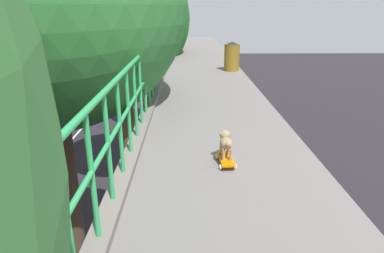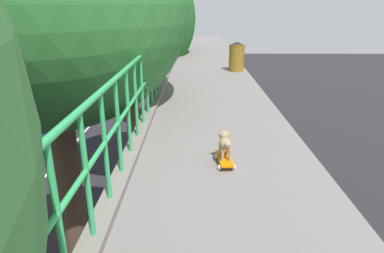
# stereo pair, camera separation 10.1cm
# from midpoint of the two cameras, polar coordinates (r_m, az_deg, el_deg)

# --- Properties ---
(green_railing) EXTENTS (0.20, 37.98, 1.16)m
(green_railing) POSITION_cam_midpoint_polar(r_m,az_deg,el_deg) (2.63, -18.77, -17.10)
(green_railing) COLOR slate
(green_railing) RESTS_ON overpass_deck
(city_bus) EXTENTS (2.57, 11.14, 3.37)m
(city_bus) POSITION_cam_midpoint_polar(r_m,az_deg,el_deg) (25.58, -23.28, 4.05)
(city_bus) COLOR #194D92
(city_bus) RESTS_ON ground
(roadside_tree_mid) EXTENTS (5.52, 5.52, 10.57)m
(roadside_tree_mid) POSITION_cam_midpoint_polar(r_m,az_deg,el_deg) (7.20, -24.98, 17.77)
(roadside_tree_mid) COLOR #483627
(roadside_tree_mid) RESTS_ON ground
(roadside_tree_far) EXTENTS (5.60, 5.60, 10.46)m
(roadside_tree_far) POSITION_cam_midpoint_polar(r_m,az_deg,el_deg) (14.40, -12.35, 17.37)
(roadside_tree_far) COLOR brown
(roadside_tree_far) RESTS_ON ground
(roadside_tree_farthest) EXTENTS (3.67, 3.67, 7.66)m
(roadside_tree_farthest) POSITION_cam_midpoint_polar(r_m,az_deg,el_deg) (22.17, -8.38, 14.23)
(roadside_tree_farthest) COLOR brown
(roadside_tree_farthest) RESTS_ON ground
(toy_skateboard) EXTENTS (0.23, 0.48, 0.09)m
(toy_skateboard) POSITION_cam_midpoint_polar(r_m,az_deg,el_deg) (4.16, 5.07, -5.50)
(toy_skateboard) COLOR orange
(toy_skateboard) RESTS_ON overpass_deck
(small_dog) EXTENTS (0.17, 0.36, 0.32)m
(small_dog) POSITION_cam_midpoint_polar(r_m,az_deg,el_deg) (4.10, 5.09, -2.58)
(small_dog) COLOR #9C805F
(small_dog) RESTS_ON toy_skateboard
(litter_bin) EXTENTS (0.46, 0.46, 0.86)m
(litter_bin) POSITION_cam_midpoint_polar(r_m,az_deg,el_deg) (10.25, 6.54, 11.88)
(litter_bin) COLOR #87611C
(litter_bin) RESTS_ON overpass_deck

